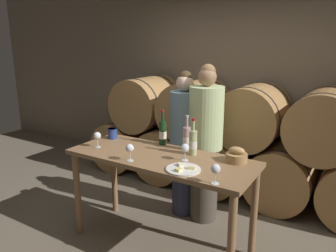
{
  "coord_description": "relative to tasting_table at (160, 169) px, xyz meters",
  "views": [
    {
      "loc": [
        1.53,
        -2.36,
        1.93
      ],
      "look_at": [
        0.0,
        0.14,
        1.17
      ],
      "focal_mm": 35.0,
      "sensor_mm": 36.0,
      "label": 1
    }
  ],
  "objects": [
    {
      "name": "wine_bottle_red",
      "position": [
        -0.16,
        0.3,
        0.25
      ],
      "size": [
        0.08,
        0.08,
        0.36
      ],
      "color": "#193819",
      "rests_on": "tasting_table"
    },
    {
      "name": "person_right",
      "position": [
        0.14,
        0.67,
        0.07
      ],
      "size": [
        0.36,
        0.36,
        1.71
      ],
      "color": "#4C4238",
      "rests_on": "ground_plane"
    },
    {
      "name": "wine_glass_center",
      "position": [
        0.25,
        0.01,
        0.24
      ],
      "size": [
        0.07,
        0.07,
        0.15
      ],
      "color": "white",
      "rests_on": "tasting_table"
    },
    {
      "name": "tasting_table",
      "position": [
        0.0,
        0.0,
        0.0
      ],
      "size": [
        1.74,
        0.68,
        0.92
      ],
      "color": "olive",
      "rests_on": "ground_plane"
    },
    {
      "name": "barrel_stack",
      "position": [
        0.0,
        1.48,
        -0.11
      ],
      "size": [
        3.92,
        0.85,
        1.44
      ],
      "color": "#A87A47",
      "rests_on": "ground_plane"
    },
    {
      "name": "ground_plane",
      "position": [
        0.0,
        0.0,
        -0.79
      ],
      "size": [
        10.0,
        10.0,
        0.0
      ],
      "primitive_type": "plane",
      "color": "#726654"
    },
    {
      "name": "wine_bottle_white",
      "position": [
        0.24,
        0.18,
        0.24
      ],
      "size": [
        0.08,
        0.08,
        0.34
      ],
      "color": "#ADBC7F",
      "rests_on": "tasting_table"
    },
    {
      "name": "stone_wall_back",
      "position": [
        0.0,
        2.02,
        0.81
      ],
      "size": [
        10.0,
        0.12,
        3.2
      ],
      "color": "gray",
      "rests_on": "ground_plane"
    },
    {
      "name": "cheese_plate",
      "position": [
        0.34,
        -0.19,
        0.14
      ],
      "size": [
        0.28,
        0.28,
        0.04
      ],
      "color": "white",
      "rests_on": "tasting_table"
    },
    {
      "name": "wine_glass_left",
      "position": [
        -0.15,
        -0.25,
        0.24
      ],
      "size": [
        0.07,
        0.07,
        0.15
      ],
      "color": "white",
      "rests_on": "tasting_table"
    },
    {
      "name": "blue_crock",
      "position": [
        -0.73,
        0.19,
        0.19
      ],
      "size": [
        0.11,
        0.11,
        0.11
      ],
      "color": "navy",
      "rests_on": "tasting_table"
    },
    {
      "name": "wine_glass_far_left",
      "position": [
        -0.66,
        -0.11,
        0.24
      ],
      "size": [
        0.07,
        0.07,
        0.15
      ],
      "color": "white",
      "rests_on": "tasting_table"
    },
    {
      "name": "bread_basket",
      "position": [
        0.64,
        0.22,
        0.18
      ],
      "size": [
        0.19,
        0.19,
        0.13
      ],
      "color": "#A87F4C",
      "rests_on": "tasting_table"
    },
    {
      "name": "wine_bottle_rose",
      "position": [
        0.12,
        0.29,
        0.24
      ],
      "size": [
        0.08,
        0.08,
        0.34
      ],
      "color": "#BC8E93",
      "rests_on": "tasting_table"
    },
    {
      "name": "person_left",
      "position": [
        -0.12,
        0.67,
        0.04
      ],
      "size": [
        0.32,
        0.32,
        1.63
      ],
      "color": "#2D334C",
      "rests_on": "ground_plane"
    },
    {
      "name": "wine_glass_right",
      "position": [
        0.67,
        -0.29,
        0.24
      ],
      "size": [
        0.07,
        0.07,
        0.15
      ],
      "color": "white",
      "rests_on": "tasting_table"
    }
  ]
}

